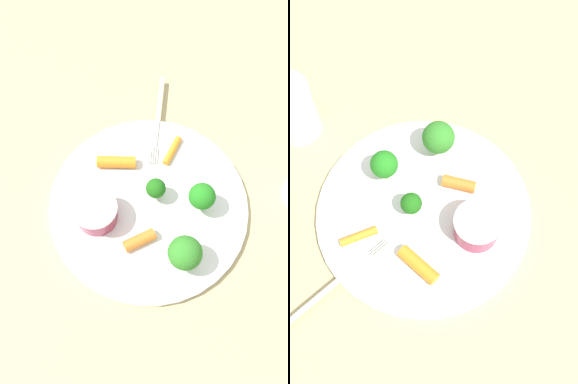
% 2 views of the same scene
% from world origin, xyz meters
% --- Properties ---
extents(ground_plane, '(2.40, 2.40, 0.00)m').
position_xyz_m(ground_plane, '(0.00, 0.00, 0.00)').
color(ground_plane, tan).
extents(plate, '(0.29, 0.29, 0.01)m').
position_xyz_m(plate, '(0.00, 0.00, 0.01)').
color(plate, white).
rests_on(plate, ground_plane).
extents(sauce_cup, '(0.06, 0.06, 0.04)m').
position_xyz_m(sauce_cup, '(-0.06, 0.04, 0.03)').
color(sauce_cup, '#932A45').
rests_on(sauce_cup, plate).
extents(broccoli_floret_0, '(0.03, 0.03, 0.04)m').
position_xyz_m(broccoli_floret_0, '(0.02, 0.00, 0.04)').
color(broccoli_floret_0, '#7EB070').
rests_on(broccoli_floret_0, plate).
extents(broccoli_floret_1, '(0.04, 0.04, 0.05)m').
position_xyz_m(broccoli_floret_1, '(0.04, -0.06, 0.05)').
color(broccoli_floret_1, '#96B768').
rests_on(broccoli_floret_1, plate).
extents(broccoli_floret_2, '(0.05, 0.05, 0.06)m').
position_xyz_m(broccoli_floret_2, '(-0.03, -0.09, 0.05)').
color(broccoli_floret_2, '#87B45C').
rests_on(broccoli_floret_2, plate).
extents(carrot_stick_0, '(0.05, 0.06, 0.02)m').
position_xyz_m(carrot_stick_0, '(0.02, 0.08, 0.02)').
color(carrot_stick_0, orange).
rests_on(carrot_stick_0, plate).
extents(carrot_stick_1, '(0.05, 0.02, 0.01)m').
position_xyz_m(carrot_stick_1, '(0.09, 0.03, 0.02)').
color(carrot_stick_1, orange).
rests_on(carrot_stick_1, plate).
extents(carrot_stick_2, '(0.05, 0.03, 0.02)m').
position_xyz_m(carrot_stick_2, '(-0.05, -0.03, 0.02)').
color(carrot_stick_2, orange).
rests_on(carrot_stick_2, plate).
extents(fork, '(0.14, 0.10, 0.00)m').
position_xyz_m(fork, '(0.12, 0.08, 0.01)').
color(fork, beige).
rests_on(fork, plate).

